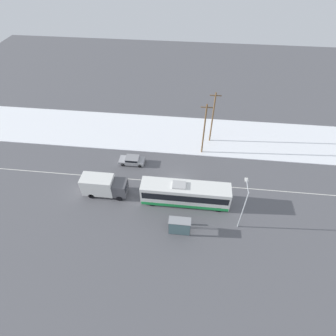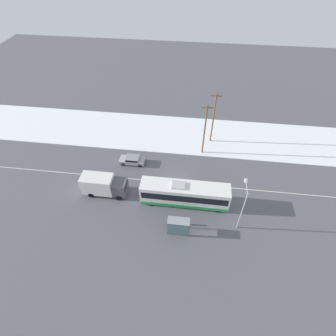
# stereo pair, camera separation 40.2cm
# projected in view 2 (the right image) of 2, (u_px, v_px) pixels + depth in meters

# --- Properties ---
(ground_plane) EXTENTS (120.00, 120.00, 0.00)m
(ground_plane) POSITION_uv_depth(u_px,v_px,m) (177.00, 183.00, 39.72)
(ground_plane) COLOR #56565B
(snow_lot) EXTENTS (80.00, 11.02, 0.12)m
(snow_lot) POSITION_uv_depth(u_px,v_px,m) (184.00, 135.00, 48.17)
(snow_lot) COLOR white
(snow_lot) RESTS_ON ground_plane
(lane_marking_center) EXTENTS (60.00, 0.12, 0.00)m
(lane_marking_center) POSITION_uv_depth(u_px,v_px,m) (177.00, 183.00, 39.72)
(lane_marking_center) COLOR silver
(lane_marking_center) RESTS_ON ground_plane
(city_bus) EXTENTS (12.13, 2.57, 3.58)m
(city_bus) POSITION_uv_depth(u_px,v_px,m) (185.00, 194.00, 35.92)
(city_bus) COLOR white
(city_bus) RESTS_ON ground_plane
(box_truck) EXTENTS (6.36, 2.30, 3.22)m
(box_truck) POSITION_uv_depth(u_px,v_px,m) (103.00, 185.00, 37.11)
(box_truck) COLOR silver
(box_truck) RESTS_ON ground_plane
(sedan_car) EXTENTS (4.07, 1.80, 1.28)m
(sedan_car) POSITION_uv_depth(u_px,v_px,m) (132.00, 160.00, 42.38)
(sedan_car) COLOR #9E9EA3
(sedan_car) RESTS_ON ground_plane
(pedestrian_at_stop) EXTENTS (0.61, 0.27, 1.68)m
(pedestrian_at_stop) POSITION_uv_depth(u_px,v_px,m) (173.00, 219.00, 33.81)
(pedestrian_at_stop) COLOR #23232D
(pedestrian_at_stop) RESTS_ON ground_plane
(bus_shelter) EXTENTS (2.76, 1.20, 2.40)m
(bus_shelter) POSITION_uv_depth(u_px,v_px,m) (178.00, 226.00, 32.38)
(bus_shelter) COLOR gray
(bus_shelter) RESTS_ON ground_plane
(streetlamp) EXTENTS (0.36, 2.54, 6.87)m
(streetlamp) POSITION_uv_depth(u_px,v_px,m) (243.00, 204.00, 31.45)
(streetlamp) COLOR #9EA3A8
(streetlamp) RESTS_ON ground_plane
(utility_pole_roadside) EXTENTS (1.80, 0.24, 9.30)m
(utility_pole_roadside) POSITION_uv_depth(u_px,v_px,m) (205.00, 130.00, 41.28)
(utility_pole_roadside) COLOR brown
(utility_pole_roadside) RESTS_ON ground_plane
(utility_pole_snowlot) EXTENTS (1.80, 0.24, 9.47)m
(utility_pole_snowlot) POSITION_uv_depth(u_px,v_px,m) (213.00, 118.00, 43.44)
(utility_pole_snowlot) COLOR brown
(utility_pole_snowlot) RESTS_ON ground_plane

